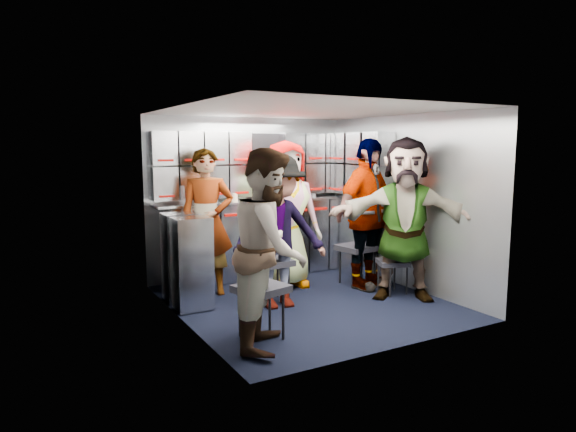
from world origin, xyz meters
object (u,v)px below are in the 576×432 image
attendant_arc_a (270,249)px  attendant_arc_b (279,232)px  jump_seat_near_right (393,264)px  jump_seat_mid_left (271,264)px  jump_seat_mid_right (357,250)px  attendant_standing (207,222)px  attendant_arc_c (286,214)px  attendant_arc_e (405,219)px  jump_seat_near_left (261,291)px  attendant_arc_d (366,214)px  jump_seat_center (279,254)px

attendant_arc_a → attendant_arc_b: size_ratio=1.04×
attendant_arc_a → jump_seat_near_right: bearing=-35.1°
jump_seat_mid_left → jump_seat_near_right: size_ratio=1.10×
jump_seat_mid_right → attendant_standing: size_ratio=0.29×
attendant_standing → attendant_arc_b: size_ratio=1.04×
attendant_arc_b → attendant_arc_c: bearing=62.3°
jump_seat_mid_right → attendant_arc_e: 0.88m
jump_seat_near_left → attendant_arc_b: size_ratio=0.30×
jump_seat_near_right → attendant_arc_b: size_ratio=0.27×
jump_seat_near_left → attendant_arc_c: attendant_arc_c is taller
attendant_arc_d → jump_seat_mid_left: bearing=162.4°
jump_seat_center → attendant_arc_a: bearing=-120.4°
jump_seat_mid_right → attendant_arc_e: (0.11, -0.74, 0.48)m
attendant_arc_a → attendant_arc_e: (1.97, 0.51, 0.06)m
jump_seat_center → attendant_standing: (-0.97, -0.03, 0.49)m
attendant_arc_a → attendant_arc_b: attendant_arc_a is taller
jump_seat_near_left → attendant_arc_b: bearing=52.0°
attendant_arc_a → attendant_arc_d: size_ratio=0.94×
jump_seat_near_left → attendant_arc_e: size_ratio=0.27×
jump_seat_center → attendant_arc_b: bearing=-118.5°
jump_seat_near_left → attendant_arc_c: bearing=53.8°
attendant_arc_e → attendant_arc_c: bearing=168.3°
jump_seat_mid_right → attendant_arc_a: (-1.86, -1.25, 0.42)m
jump_seat_near_right → attendant_arc_b: attendant_arc_b is taller
jump_seat_mid_left → jump_seat_center: bearing=55.7°
attendant_arc_c → attendant_arc_d: 0.98m
jump_seat_near_right → attendant_arc_e: (0.00, -0.18, 0.56)m
attendant_arc_b → attendant_arc_c: 0.85m
jump_seat_near_left → attendant_arc_e: attendant_arc_e is taller
jump_seat_near_right → attendant_arc_c: 1.41m
attendant_arc_e → attendant_standing: bearing=-175.0°
jump_seat_mid_left → attendant_arc_b: 0.43m
attendant_arc_c → attendant_arc_e: size_ratio=0.98×
jump_seat_mid_left → attendant_standing: attendant_standing is taller
attendant_arc_c → attendant_arc_d: bearing=-28.0°
jump_seat_mid_right → attendant_arc_d: size_ratio=0.27×
jump_seat_near_right → attendant_arc_a: (-1.97, -0.69, 0.50)m
jump_seat_near_left → jump_seat_near_right: bearing=14.5°
jump_seat_center → attendant_arc_d: (0.81, -0.73, 0.55)m
jump_seat_center → jump_seat_mid_right: bearing=-34.2°
attendant_standing → attendant_arc_c: bearing=11.4°
jump_seat_mid_right → attendant_arc_d: bearing=-90.0°
attendant_arc_a → attendant_arc_c: size_ratio=0.96×
jump_seat_near_left → attendant_arc_d: size_ratio=0.27×
jump_seat_center → attendant_arc_a: (-1.05, -1.80, 0.50)m
jump_seat_mid_right → attendant_standing: bearing=163.8°
attendant_standing → attendant_arc_b: bearing=-39.9°
attendant_arc_b → attendant_arc_e: 1.46m
jump_seat_mid_left → jump_seat_near_left: bearing=-122.1°
attendant_arc_d → attendant_standing: bearing=142.2°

